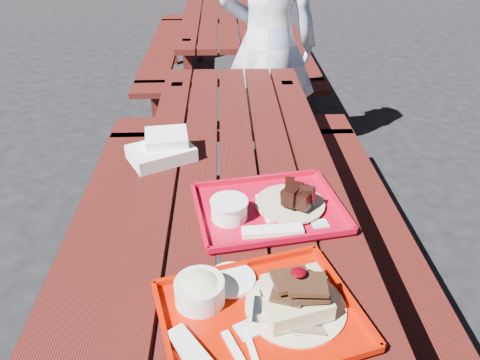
% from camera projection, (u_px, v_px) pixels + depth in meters
% --- Properties ---
extents(ground, '(60.00, 60.00, 0.00)m').
position_uv_depth(ground, '(239.00, 316.00, 2.12)').
color(ground, black).
rests_on(ground, ground).
extents(picnic_table_near, '(1.41, 2.40, 0.75)m').
position_uv_depth(picnic_table_near, '(239.00, 216.00, 1.82)').
color(picnic_table_near, '#48160D').
rests_on(picnic_table_near, ground).
extents(picnic_table_far, '(1.41, 2.40, 0.75)m').
position_uv_depth(picnic_table_far, '(228.00, 32.00, 4.20)').
color(picnic_table_far, '#48160D').
rests_on(picnic_table_far, ground).
extents(near_tray, '(0.55, 0.48, 0.15)m').
position_uv_depth(near_tray, '(257.00, 303.00, 1.14)').
color(near_tray, '#B11100').
rests_on(near_tray, picnic_table_near).
extents(far_tray, '(0.52, 0.43, 0.08)m').
position_uv_depth(far_tray, '(267.00, 208.00, 1.50)').
color(far_tray, '#B10520').
rests_on(far_tray, picnic_table_near).
extents(white_cloth, '(0.29, 0.26, 0.10)m').
position_uv_depth(white_cloth, '(163.00, 149.00, 1.81)').
color(white_cloth, white).
rests_on(white_cloth, picnic_table_near).
extents(person, '(0.66, 0.48, 1.67)m').
position_uv_depth(person, '(268.00, 45.00, 2.87)').
color(person, '#ADC3E7').
rests_on(person, ground).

